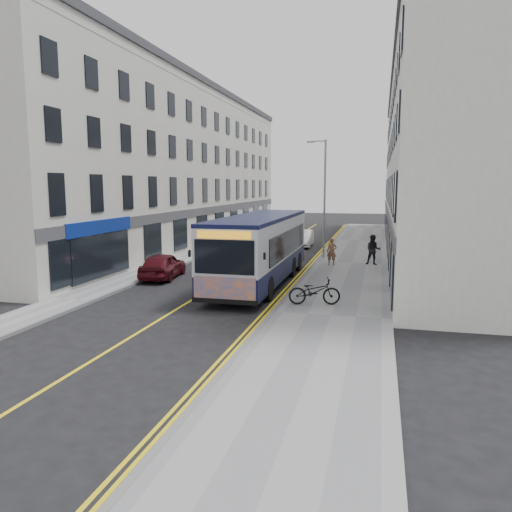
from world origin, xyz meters
The scene contains 17 objects.
ground centered at (0.00, 0.00, 0.00)m, with size 140.00×140.00×0.00m, color black.
pavement_east centered at (6.25, 12.00, 0.06)m, with size 4.50×64.00×0.12m, color gray.
pavement_west centered at (-5.00, 12.00, 0.06)m, with size 2.00×64.00×0.12m, color gray.
kerb_east centered at (4.00, 12.00, 0.07)m, with size 0.18×64.00×0.13m, color slate.
kerb_west centered at (-4.00, 12.00, 0.07)m, with size 0.18×64.00×0.13m, color slate.
road_centre_line centered at (0.00, 12.00, 0.00)m, with size 0.12×64.00×0.01m, color yellow.
road_dbl_yellow_inner centered at (3.55, 12.00, 0.00)m, with size 0.10×64.00×0.01m, color yellow.
road_dbl_yellow_outer centered at (3.75, 12.00, 0.00)m, with size 0.10×64.00×0.01m, color yellow.
terrace_east centered at (11.50, 21.00, 6.50)m, with size 6.00×46.00×13.00m, color white.
terrace_west centered at (-9.00, 21.00, 6.50)m, with size 6.00×46.00×13.00m, color beige.
streetlamp centered at (4.17, 14.00, 4.38)m, with size 1.32×0.18×8.00m.
city_bus centered at (2.06, 4.61, 1.91)m, with size 2.80×12.01×3.49m.
bicycle centered at (5.40, 0.33, 0.68)m, with size 0.74×2.12×1.12m, color black.
pedestrian_near centered at (5.10, 10.79, 0.95)m, with size 0.61×0.40×1.66m, color brown.
pedestrian_far centered at (7.58, 11.54, 1.05)m, with size 0.91×0.71×1.86m, color black.
car_white centered at (1.85, 20.36, 0.69)m, with size 1.46×4.18×1.38m, color silver.
car_maroon centered at (-3.40, 4.80, 0.70)m, with size 1.66×4.13×1.41m, color #4D0C15.
Camera 1 is at (7.94, -19.78, 5.03)m, focal length 35.00 mm.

